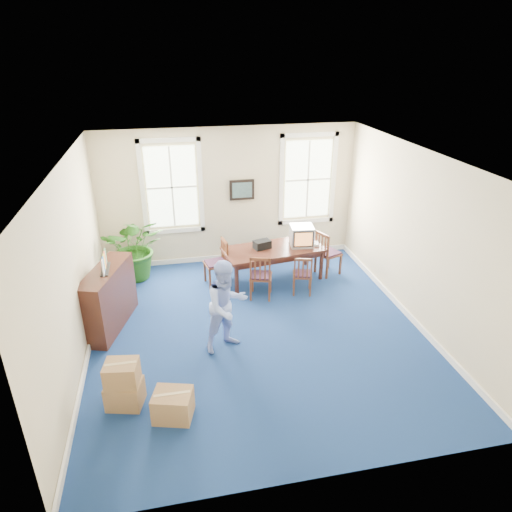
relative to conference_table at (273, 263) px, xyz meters
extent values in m
plane|color=navy|center=(-0.78, -1.99, -0.37)|extent=(6.50, 6.50, 0.00)
plane|color=white|center=(-0.78, -1.99, 2.83)|extent=(6.50, 6.50, 0.00)
plane|color=beige|center=(-0.78, 1.26, 1.23)|extent=(6.50, 0.00, 6.50)
plane|color=beige|center=(-0.78, -5.24, 1.23)|extent=(6.50, 0.00, 6.50)
plane|color=beige|center=(-3.78, -1.99, 1.23)|extent=(0.00, 6.50, 6.50)
plane|color=beige|center=(2.22, -1.99, 1.23)|extent=(0.00, 6.50, 6.50)
cube|color=white|center=(-0.78, 1.23, -0.31)|extent=(6.00, 0.04, 0.12)
cube|color=white|center=(-3.75, -1.99, -0.31)|extent=(0.04, 6.50, 0.12)
cube|color=white|center=(2.19, -1.99, -0.31)|extent=(0.04, 6.50, 0.12)
cube|color=white|center=(0.95, 0.00, 0.40)|extent=(0.23, 0.26, 0.05)
cube|color=black|center=(-0.25, 0.05, 0.46)|extent=(0.41, 0.33, 0.18)
imported|color=#94AEF9|center=(-1.38, -2.35, 0.45)|extent=(0.99, 0.89, 1.65)
cube|color=#411E15|center=(-3.42, -1.25, 0.25)|extent=(0.91, 1.65, 1.24)
imported|color=#1E5313|center=(-2.99, 0.67, 0.37)|extent=(1.39, 1.22, 1.49)
camera|label=1|loc=(-2.23, -8.92, 4.44)|focal=32.00mm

